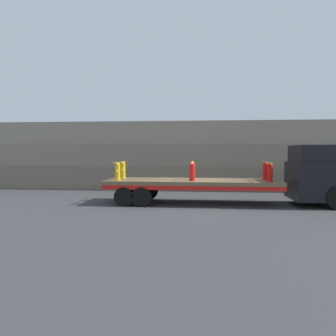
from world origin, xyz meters
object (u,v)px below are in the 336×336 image
Objects in this scene: fire_hydrant_red_near_1 at (192,172)px; fire_hydrant_red_far_1 at (193,171)px; fire_hydrant_red_far_2 at (265,171)px; truck_cab at (320,175)px; fire_hydrant_yellow_far_0 at (123,170)px; fire_hydrant_yellow_near_0 at (118,172)px; flatbed_trailer at (181,184)px; fire_hydrant_red_near_2 at (270,173)px.

fire_hydrant_red_near_1 is 1.11m from fire_hydrant_red_far_1.
fire_hydrant_red_far_2 is at bearing 0.00° from fire_hydrant_red_far_1.
truck_cab is 9.70m from fire_hydrant_yellow_far_0.
fire_hydrant_yellow_near_0 and fire_hydrant_yellow_far_0 have the same top height.
fire_hydrant_yellow_far_0 is 3.63m from fire_hydrant_red_far_1.
flatbed_trailer is 9.79× the size of fire_hydrant_red_near_2.
fire_hydrant_red_near_2 is (-2.43, -0.56, 0.15)m from truck_cab.
flatbed_trailer is 1.01m from fire_hydrant_red_far_1.
fire_hydrant_red_far_2 is at bearing 0.00° from fire_hydrant_yellow_far_0.
fire_hydrant_red_far_2 is at bearing 17.08° from fire_hydrant_red_near_1.
fire_hydrant_red_far_1 is (0.00, 1.11, 0.00)m from fire_hydrant_red_near_1.
fire_hydrant_red_far_1 reaches higher than flatbed_trailer.
fire_hydrant_yellow_near_0 is (-3.09, -0.56, 0.64)m from flatbed_trailer.
fire_hydrant_red_far_1 is (3.63, 0.00, 0.00)m from fire_hydrant_yellow_far_0.
fire_hydrant_red_far_1 is (0.54, 0.56, 0.64)m from flatbed_trailer.
truck_cab is 3.33× the size of fire_hydrant_red_near_1.
flatbed_trailer is 9.79× the size of fire_hydrant_yellow_far_0.
flatbed_trailer is at bearing 134.17° from fire_hydrant_red_near_1.
fire_hydrant_yellow_far_0 is 7.25m from fire_hydrant_red_far_2.
truck_cab is 2.49m from fire_hydrant_red_far_2.
fire_hydrant_yellow_near_0 is 3.79m from fire_hydrant_red_far_1.
fire_hydrant_yellow_far_0 is at bearing 180.00° from fire_hydrant_red_far_2.
fire_hydrant_yellow_near_0 is at bearing -169.76° from flatbed_trailer.
fire_hydrant_yellow_far_0 is at bearing 180.00° from fire_hydrant_red_far_1.
fire_hydrant_yellow_far_0 is 7.34m from fire_hydrant_red_near_2.
fire_hydrant_red_near_1 is at bearing -17.08° from fire_hydrant_yellow_far_0.
truck_cab reaches higher than fire_hydrant_red_near_1.
fire_hydrant_yellow_near_0 is at bearing 180.00° from fire_hydrant_red_near_2.
flatbed_trailer is 3.20m from fire_hydrant_yellow_far_0.
fire_hydrant_red_near_1 reaches higher than flatbed_trailer.
fire_hydrant_red_near_1 is 3.79m from fire_hydrant_red_far_2.
truck_cab is at bearing 5.26° from fire_hydrant_red_near_1.
truck_cab is 2.49m from fire_hydrant_red_near_2.
fire_hydrant_red_far_1 is (-6.05, 0.56, 0.15)m from truck_cab.
fire_hydrant_red_near_2 is at bearing 0.00° from fire_hydrant_yellow_near_0.
fire_hydrant_red_near_1 is (3.63, 0.00, 0.00)m from fire_hydrant_yellow_near_0.
fire_hydrant_red_near_2 is (3.63, -1.11, 0.00)m from fire_hydrant_red_far_1.
truck_cab is at bearing -12.93° from fire_hydrant_red_far_2.
fire_hydrant_yellow_far_0 is (0.00, 1.11, 0.00)m from fire_hydrant_yellow_near_0.
truck_cab is 3.33× the size of fire_hydrant_yellow_near_0.
truck_cab is 3.33× the size of fire_hydrant_yellow_far_0.
fire_hydrant_red_near_1 is at bearing -162.92° from fire_hydrant_red_far_2.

